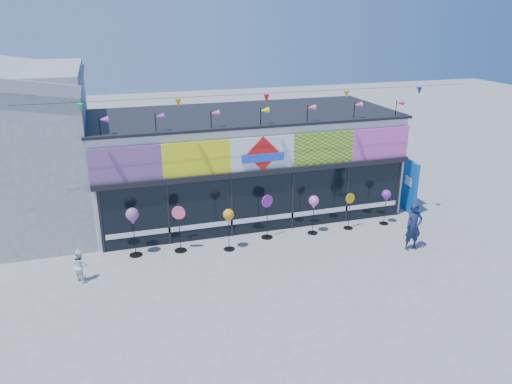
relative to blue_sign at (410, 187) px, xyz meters
name	(u,v)px	position (x,y,z in m)	size (l,w,h in m)	color
ground	(295,274)	(-6.48, -3.62, -1.08)	(80.00, 80.00, 0.00)	slate
kite_shop	(244,162)	(-6.48, 2.32, 0.96)	(16.00, 5.70, 5.31)	silver
blue_sign	(410,187)	(0.00, 0.00, 0.00)	(0.28, 1.09, 2.16)	#0A50A3
spinner_0	(133,218)	(-11.24, -0.80, 0.32)	(0.44, 0.44, 1.75)	black
spinner_1	(179,228)	(-9.71, -0.91, -0.20)	(0.45, 0.43, 1.68)	black
spinner_2	(229,217)	(-8.06, -1.31, 0.14)	(0.39, 0.39, 1.53)	black
spinner_3	(267,215)	(-6.47, -0.76, -0.19)	(0.46, 0.43, 1.68)	black
spinner_4	(314,203)	(-4.71, -0.91, 0.13)	(0.38, 0.38, 1.51)	black
spinner_5	(349,210)	(-3.20, -0.90, -0.32)	(0.40, 0.37, 1.44)	black
spinner_6	(386,197)	(-1.65, -0.91, 0.05)	(0.36, 0.36, 1.42)	black
adult_man	(414,227)	(-1.90, -3.17, -0.22)	(0.63, 0.41, 1.72)	#142141
child	(80,265)	(-12.98, -2.04, -0.56)	(0.51, 0.29, 1.04)	white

